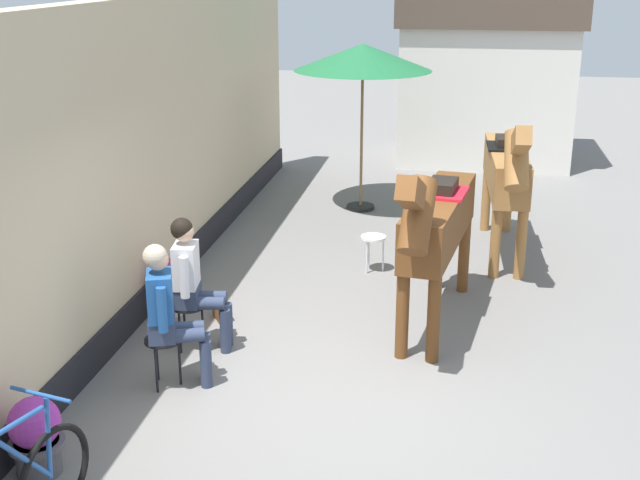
# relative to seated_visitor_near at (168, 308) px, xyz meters

# --- Properties ---
(ground_plane) EXTENTS (40.00, 40.00, 0.00)m
(ground_plane) POSITION_rel_seated_visitor_near_xyz_m (1.57, 3.13, -0.78)
(ground_plane) COLOR slate
(pub_facade_wall) EXTENTS (0.34, 14.00, 3.40)m
(pub_facade_wall) POSITION_rel_seated_visitor_near_xyz_m (-0.98, 1.63, 0.76)
(pub_facade_wall) COLOR #CCB793
(pub_facade_wall) RESTS_ON ground_plane
(distant_cottage) EXTENTS (3.40, 2.60, 3.50)m
(distant_cottage) POSITION_rel_seated_visitor_near_xyz_m (2.97, 9.98, 1.02)
(distant_cottage) COLOR silver
(distant_cottage) RESTS_ON ground_plane
(seated_visitor_near) EXTENTS (0.61, 0.49, 1.39)m
(seated_visitor_near) POSITION_rel_seated_visitor_near_xyz_m (0.00, 0.00, 0.00)
(seated_visitor_near) COLOR black
(seated_visitor_near) RESTS_ON ground_plane
(seated_visitor_far) EXTENTS (0.61, 0.49, 1.39)m
(seated_visitor_far) POSITION_rel_seated_visitor_near_xyz_m (-0.02, 0.79, 0.00)
(seated_visitor_far) COLOR black
(seated_visitor_far) RESTS_ON ground_plane
(saddled_horse_near) EXTENTS (0.76, 2.98, 2.06)m
(saddled_horse_near) POSITION_rel_seated_visitor_near_xyz_m (2.34, 1.75, 0.38)
(saddled_horse_near) COLOR brown
(saddled_horse_near) RESTS_ON ground_plane
(saddled_horse_far) EXTENTS (0.52, 3.00, 2.06)m
(saddled_horse_far) POSITION_rel_seated_visitor_near_xyz_m (3.16, 4.19, 0.38)
(saddled_horse_far) COLOR #9E6B38
(saddled_horse_far) RESTS_ON ground_plane
(flower_planter_near) EXTENTS (0.43, 0.43, 0.64)m
(flower_planter_near) POSITION_rel_seated_visitor_near_xyz_m (-0.55, -1.51, -0.44)
(flower_planter_near) COLOR #4C4C51
(flower_planter_near) RESTS_ON ground_plane
(flower_planter_far) EXTENTS (0.43, 0.43, 0.64)m
(flower_planter_far) POSITION_rel_seated_visitor_near_xyz_m (-0.58, 1.62, -0.44)
(flower_planter_far) COLOR beige
(flower_planter_far) RESTS_ON ground_plane
(cafe_parasol) EXTENTS (2.10, 2.10, 2.58)m
(cafe_parasol) POSITION_rel_seated_visitor_near_xyz_m (1.03, 6.07, 1.59)
(cafe_parasol) COLOR black
(cafe_parasol) RESTS_ON ground_plane
(spare_stool_white) EXTENTS (0.32, 0.32, 0.46)m
(spare_stool_white) POSITION_rel_seated_visitor_near_xyz_m (1.52, 3.32, -0.38)
(spare_stool_white) COLOR white
(spare_stool_white) RESTS_ON ground_plane
(satchel_bag) EXTENTS (0.25, 0.30, 0.20)m
(satchel_bag) POSITION_rel_seated_visitor_near_xyz_m (0.02, 1.54, -0.68)
(satchel_bag) COLOR brown
(satchel_bag) RESTS_ON ground_plane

